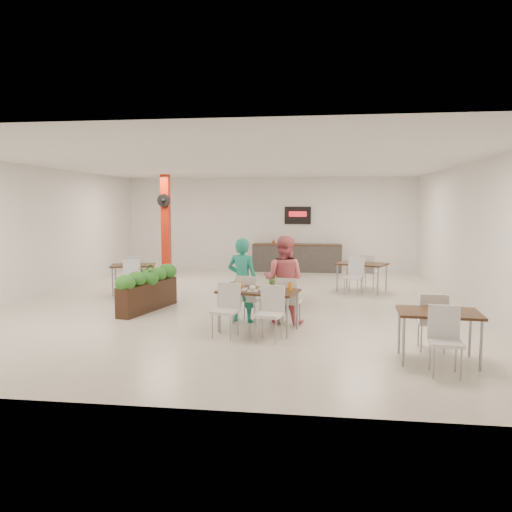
{
  "coord_description": "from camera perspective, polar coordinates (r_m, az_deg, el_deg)",
  "views": [
    {
      "loc": [
        1.84,
        -11.26,
        2.3
      ],
      "look_at": [
        0.33,
        0.08,
        1.1
      ],
      "focal_mm": 35.0,
      "sensor_mm": 36.0,
      "label": 1
    }
  ],
  "objects": [
    {
      "name": "room_shell",
      "position": [
        11.41,
        -1.71,
        4.52
      ],
      "size": [
        10.1,
        12.1,
        3.22
      ],
      "color": "white",
      "rests_on": "ground"
    },
    {
      "name": "planter_left",
      "position": [
        11.01,
        -12.27,
        -3.49
      ],
      "size": [
        0.79,
        1.91,
        1.03
      ],
      "rotation": [
        0.0,
        0.0,
        1.32
      ],
      "color": "black",
      "rests_on": "ground"
    },
    {
      "name": "diner_man",
      "position": [
        9.7,
        -1.57,
        -2.76
      ],
      "size": [
        0.67,
        0.51,
        1.65
      ],
      "primitive_type": "imported",
      "rotation": [
        0.0,
        0.0,
        2.93
      ],
      "color": "teal",
      "rests_on": "ground"
    },
    {
      "name": "red_column",
      "position": [
        15.82,
        -10.27,
        3.52
      ],
      "size": [
        0.4,
        0.41,
        3.2
      ],
      "color": "#AA1E0B",
      "rests_on": "ground"
    },
    {
      "name": "side_table_b",
      "position": [
        13.39,
        12.02,
        -1.3
      ],
      "size": [
        1.44,
        1.65,
        0.92
      ],
      "rotation": [
        0.0,
        0.0,
        -0.43
      ],
      "color": "black",
      "rests_on": "ground"
    },
    {
      "name": "diner_woman",
      "position": [
        9.61,
        3.15,
        -2.72
      ],
      "size": [
        0.94,
        0.8,
        1.69
      ],
      "primitive_type": "imported",
      "rotation": [
        0.0,
        0.0,
        2.93
      ],
      "color": "#E26470",
      "rests_on": "ground"
    },
    {
      "name": "planter_right",
      "position": [
        11.3,
        3.27,
        -3.17
      ],
      "size": [
        0.54,
        1.99,
        1.04
      ],
      "rotation": [
        0.0,
        0.0,
        1.48
      ],
      "color": "black",
      "rests_on": "ground"
    },
    {
      "name": "main_table",
      "position": [
        9.04,
        0.22,
        -4.62
      ],
      "size": [
        1.54,
        1.84,
        0.92
      ],
      "rotation": [
        0.0,
        0.0,
        -0.21
      ],
      "color": "black",
      "rests_on": "ground"
    },
    {
      "name": "ground",
      "position": [
        11.64,
        -1.67,
        -5.41
      ],
      "size": [
        12.0,
        12.0,
        0.0
      ],
      "primitive_type": "plane",
      "color": "beige",
      "rests_on": "ground"
    },
    {
      "name": "side_table_a",
      "position": [
        13.15,
        -13.85,
        -1.52
      ],
      "size": [
        1.25,
        1.67,
        0.92
      ],
      "rotation": [
        0.0,
        0.0,
        0.28
      ],
      "color": "black",
      "rests_on": "ground"
    },
    {
      "name": "side_table_c",
      "position": [
        7.76,
        20.13,
        -6.88
      ],
      "size": [
        1.19,
        1.64,
        0.92
      ],
      "rotation": [
        0.0,
        0.0,
        -0.06
      ],
      "color": "black",
      "rests_on": "ground"
    },
    {
      "name": "service_counter",
      "position": [
        17.03,
        4.7,
        -0.12
      ],
      "size": [
        3.0,
        0.64,
        2.2
      ],
      "color": "#2F2B29",
      "rests_on": "ground"
    }
  ]
}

